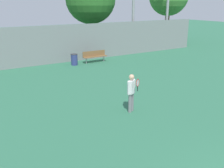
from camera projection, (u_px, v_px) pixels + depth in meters
The scene contains 4 objects.
tennis_player at pixel (131, 91), 10.87m from camera, with size 0.53×0.50×1.63m.
bench_courtside_near at pixel (95, 55), 20.11m from camera, with size 1.92×0.40×0.87m.
trash_bin at pixel (74, 59), 19.25m from camera, with size 0.51×0.51×0.83m.
back_fence at pixel (42, 46), 19.01m from camera, with size 30.03×0.06×2.83m.
Camera 1 is at (-5.72, -2.14, 4.45)m, focal length 42.00 mm.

